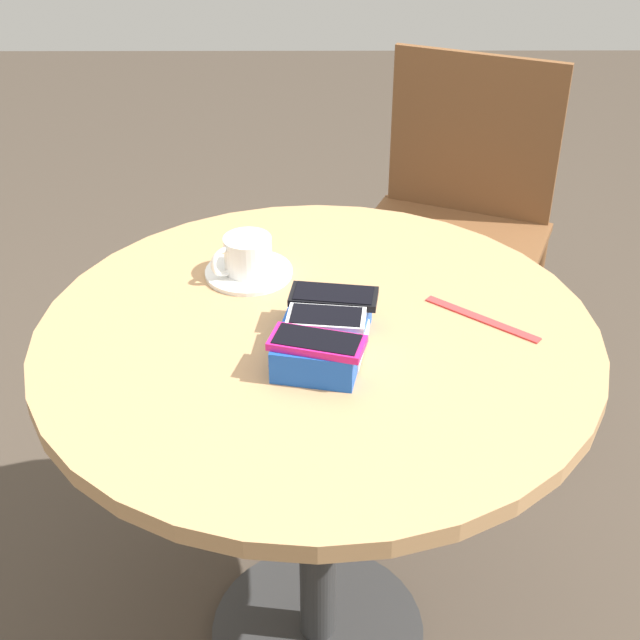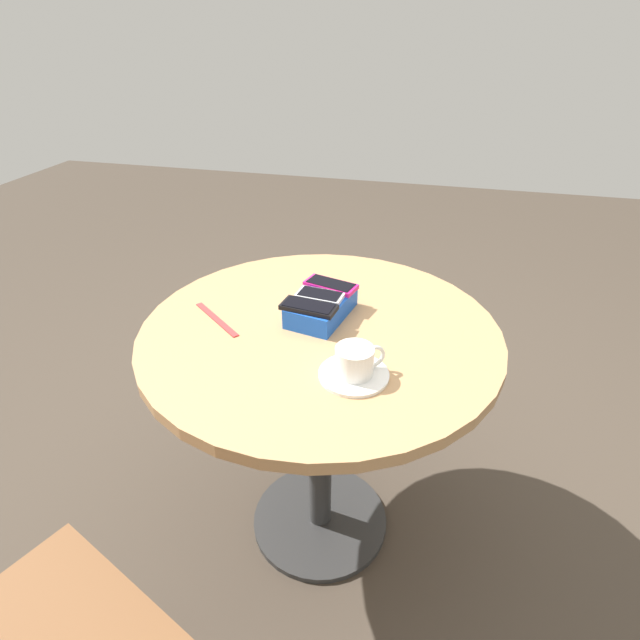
{
  "view_description": "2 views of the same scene",
  "coord_description": "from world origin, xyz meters",
  "px_view_note": "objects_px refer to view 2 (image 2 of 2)",
  "views": [
    {
      "loc": [
        -1.17,
        0.0,
        1.54
      ],
      "look_at": [
        0.0,
        0.0,
        0.77
      ],
      "focal_mm": 50.0,
      "sensor_mm": 36.0,
      "label": 1
    },
    {
      "loc": [
        1.02,
        0.26,
        1.41
      ],
      "look_at": [
        0.0,
        0.0,
        0.77
      ],
      "focal_mm": 28.0,
      "sensor_mm": 36.0,
      "label": 2
    }
  ],
  "objects_px": {
    "phone_magenta": "(330,285)",
    "phone_black": "(309,307)",
    "lanyard_strap": "(216,319)",
    "phone_box": "(321,307)",
    "coffee_cup": "(355,360)",
    "round_table": "(320,372)",
    "saucer": "(354,374)",
    "phone_white": "(320,296)"
  },
  "relations": [
    {
      "from": "coffee_cup",
      "to": "phone_white",
      "type": "bearing_deg",
      "value": -149.52
    },
    {
      "from": "coffee_cup",
      "to": "saucer",
      "type": "bearing_deg",
      "value": -55.49
    },
    {
      "from": "saucer",
      "to": "round_table",
      "type": "bearing_deg",
      "value": -146.02
    },
    {
      "from": "phone_box",
      "to": "phone_white",
      "type": "distance_m",
      "value": 0.03
    },
    {
      "from": "phone_box",
      "to": "saucer",
      "type": "xyz_separation_m",
      "value": [
        0.23,
        0.13,
        -0.02
      ]
    },
    {
      "from": "phone_magenta",
      "to": "phone_black",
      "type": "xyz_separation_m",
      "value": [
        0.13,
        -0.02,
        -0.0
      ]
    },
    {
      "from": "round_table",
      "to": "phone_magenta",
      "type": "bearing_deg",
      "value": -178.93
    },
    {
      "from": "phone_magenta",
      "to": "coffee_cup",
      "type": "height_order",
      "value": "coffee_cup"
    },
    {
      "from": "phone_white",
      "to": "coffee_cup",
      "type": "relative_size",
      "value": 1.19
    },
    {
      "from": "phone_magenta",
      "to": "lanyard_strap",
      "type": "xyz_separation_m",
      "value": [
        0.15,
        -0.26,
        -0.06
      ]
    },
    {
      "from": "phone_black",
      "to": "lanyard_strap",
      "type": "distance_m",
      "value": 0.25
    },
    {
      "from": "phone_magenta",
      "to": "phone_black",
      "type": "relative_size",
      "value": 1.03
    },
    {
      "from": "round_table",
      "to": "phone_box",
      "type": "xyz_separation_m",
      "value": [
        -0.05,
        -0.01,
        0.17
      ]
    },
    {
      "from": "phone_black",
      "to": "phone_box",
      "type": "bearing_deg",
      "value": 165.14
    },
    {
      "from": "saucer",
      "to": "lanyard_strap",
      "type": "bearing_deg",
      "value": -110.81
    },
    {
      "from": "phone_magenta",
      "to": "phone_black",
      "type": "bearing_deg",
      "value": -10.7
    },
    {
      "from": "phone_box",
      "to": "phone_black",
      "type": "distance_m",
      "value": 0.07
    },
    {
      "from": "round_table",
      "to": "phone_white",
      "type": "xyz_separation_m",
      "value": [
        -0.05,
        -0.01,
        0.2
      ]
    },
    {
      "from": "coffee_cup",
      "to": "lanyard_strap",
      "type": "xyz_separation_m",
      "value": [
        -0.14,
        -0.39,
        -0.04
      ]
    },
    {
      "from": "phone_box",
      "to": "coffee_cup",
      "type": "distance_m",
      "value": 0.26
    },
    {
      "from": "round_table",
      "to": "lanyard_strap",
      "type": "relative_size",
      "value": 4.4
    },
    {
      "from": "phone_white",
      "to": "coffee_cup",
      "type": "bearing_deg",
      "value": 30.48
    },
    {
      "from": "phone_magenta",
      "to": "lanyard_strap",
      "type": "bearing_deg",
      "value": -60.75
    },
    {
      "from": "saucer",
      "to": "phone_box",
      "type": "bearing_deg",
      "value": -150.71
    },
    {
      "from": "phone_magenta",
      "to": "phone_white",
      "type": "height_order",
      "value": "same"
    },
    {
      "from": "phone_box",
      "to": "saucer",
      "type": "relative_size",
      "value": 1.42
    },
    {
      "from": "phone_magenta",
      "to": "phone_white",
      "type": "distance_m",
      "value": 0.06
    },
    {
      "from": "saucer",
      "to": "phone_magenta",
      "type": "bearing_deg",
      "value": -157.59
    },
    {
      "from": "phone_black",
      "to": "coffee_cup",
      "type": "height_order",
      "value": "coffee_cup"
    },
    {
      "from": "phone_box",
      "to": "phone_magenta",
      "type": "distance_m",
      "value": 0.07
    },
    {
      "from": "phone_box",
      "to": "phone_black",
      "type": "height_order",
      "value": "phone_black"
    },
    {
      "from": "phone_magenta",
      "to": "lanyard_strap",
      "type": "height_order",
      "value": "phone_magenta"
    },
    {
      "from": "round_table",
      "to": "coffee_cup",
      "type": "distance_m",
      "value": 0.28
    },
    {
      "from": "round_table",
      "to": "phone_black",
      "type": "distance_m",
      "value": 0.2
    },
    {
      "from": "phone_white",
      "to": "coffee_cup",
      "type": "height_order",
      "value": "coffee_cup"
    },
    {
      "from": "round_table",
      "to": "saucer",
      "type": "distance_m",
      "value": 0.26
    },
    {
      "from": "phone_white",
      "to": "round_table",
      "type": "bearing_deg",
      "value": 14.3
    },
    {
      "from": "saucer",
      "to": "lanyard_strap",
      "type": "xyz_separation_m",
      "value": [
        -0.15,
        -0.38,
        -0.0
      ]
    },
    {
      "from": "phone_magenta",
      "to": "saucer",
      "type": "xyz_separation_m",
      "value": [
        0.29,
        0.12,
        -0.05
      ]
    },
    {
      "from": "phone_box",
      "to": "phone_white",
      "type": "relative_size",
      "value": 1.76
    },
    {
      "from": "round_table",
      "to": "phone_box",
      "type": "bearing_deg",
      "value": -169.64
    },
    {
      "from": "phone_magenta",
      "to": "phone_black",
      "type": "distance_m",
      "value": 0.13
    }
  ]
}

